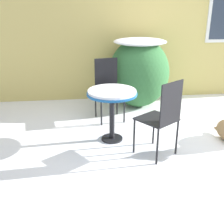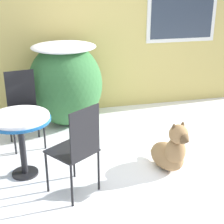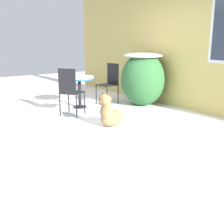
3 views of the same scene
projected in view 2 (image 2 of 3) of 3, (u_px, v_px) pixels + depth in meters
The scene contains 7 objects.
ground_plane at pixel (125, 177), 3.82m from camera, with size 16.00×16.00×0.00m, color white.
house_wall at pixel (93, 18), 5.27m from camera, with size 8.00×0.10×2.92m.
shrub_left at pixel (65, 82), 4.98m from camera, with size 1.08×0.99×1.22m.
patio_table at pixel (20, 125), 3.66m from camera, with size 0.66×0.66×0.72m.
patio_chair_near_table at pixel (23, 105), 4.42m from camera, with size 0.47×0.47×0.97m.
patio_chair_far_side at pixel (77, 147), 3.34m from camera, with size 0.57×0.57×0.97m.
dog at pixel (170, 152), 3.88m from camera, with size 0.41×0.70×0.63m.
Camera 2 is at (-0.92, -3.15, 2.09)m, focal length 55.00 mm.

